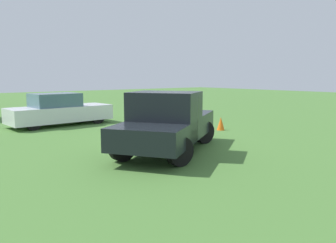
% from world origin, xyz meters
% --- Properties ---
extents(ground_plane, '(80.00, 80.00, 0.00)m').
position_xyz_m(ground_plane, '(0.00, 0.00, 0.00)').
color(ground_plane, '#477533').
extents(pickup_truck, '(4.95, 4.18, 1.79)m').
position_xyz_m(pickup_truck, '(0.54, 0.63, 0.92)').
color(pickup_truck, black).
rests_on(pickup_truck, ground_plane).
extents(sedan_near, '(4.66, 2.00, 1.47)m').
position_xyz_m(sedan_near, '(1.04, -6.71, 0.67)').
color(sedan_near, black).
rests_on(sedan_near, ground_plane).
extents(traffic_cone, '(0.32, 0.32, 0.55)m').
position_xyz_m(traffic_cone, '(-3.72, -1.15, 0.28)').
color(traffic_cone, orange).
rests_on(traffic_cone, ground_plane).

